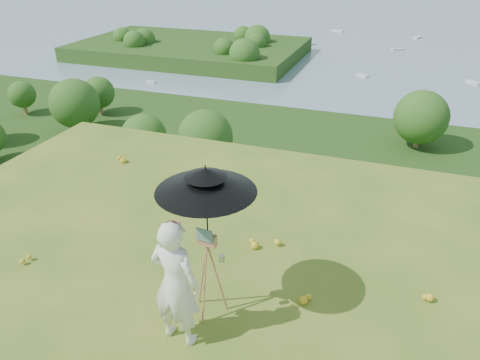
% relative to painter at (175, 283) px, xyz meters
% --- Properties ---
extents(forest_slope, '(140.00, 56.00, 22.00)m').
position_rel_painter_xyz_m(forest_slope, '(0.72, 34.41, -29.90)').
color(forest_slope, '#1A3C10').
rests_on(forest_slope, bay_water).
extents(shoreline_tier, '(170.00, 28.00, 8.00)m').
position_rel_painter_xyz_m(shoreline_tier, '(0.72, 74.41, -36.90)').
color(shoreline_tier, '#6C6256').
rests_on(shoreline_tier, bay_water).
extents(bay_water, '(700.00, 700.00, 0.00)m').
position_rel_painter_xyz_m(bay_water, '(0.72, 239.41, -34.90)').
color(bay_water, '#7387A5').
rests_on(bay_water, ground).
extents(peninsula, '(90.00, 60.00, 12.00)m').
position_rel_painter_xyz_m(peninsula, '(-74.28, 154.41, -29.90)').
color(peninsula, '#1A3C10').
rests_on(peninsula, bay_water).
extents(slope_trees, '(110.00, 50.00, 6.00)m').
position_rel_painter_xyz_m(slope_trees, '(0.72, 34.41, -15.90)').
color(slope_trees, '#295218').
rests_on(slope_trees, forest_slope).
extents(harbor_town, '(110.00, 22.00, 5.00)m').
position_rel_painter_xyz_m(harbor_town, '(0.72, 74.41, -30.40)').
color(harbor_town, beige).
rests_on(harbor_town, shoreline_tier).
extents(moored_boats, '(140.00, 140.00, 0.70)m').
position_rel_painter_xyz_m(moored_boats, '(-11.78, 160.41, -34.55)').
color(moored_boats, silver).
rests_on(moored_boats, bay_water).
extents(painter, '(0.70, 0.50, 1.81)m').
position_rel_painter_xyz_m(painter, '(0.00, 0.00, 0.00)').
color(painter, white).
rests_on(painter, ground).
extents(field_easel, '(0.58, 0.58, 1.41)m').
position_rel_painter_xyz_m(field_easel, '(0.18, 0.59, -0.20)').
color(field_easel, '#96603F').
rests_on(field_easel, ground).
extents(sun_umbrella, '(1.53, 1.53, 1.11)m').
position_rel_painter_xyz_m(sun_umbrella, '(0.18, 0.62, 0.81)').
color(sun_umbrella, black).
rests_on(sun_umbrella, field_easel).
extents(painter_cap, '(0.23, 0.26, 0.10)m').
position_rel_painter_xyz_m(painter_cap, '(0.00, 0.00, 0.85)').
color(painter_cap, '#D5757C').
rests_on(painter_cap, painter).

